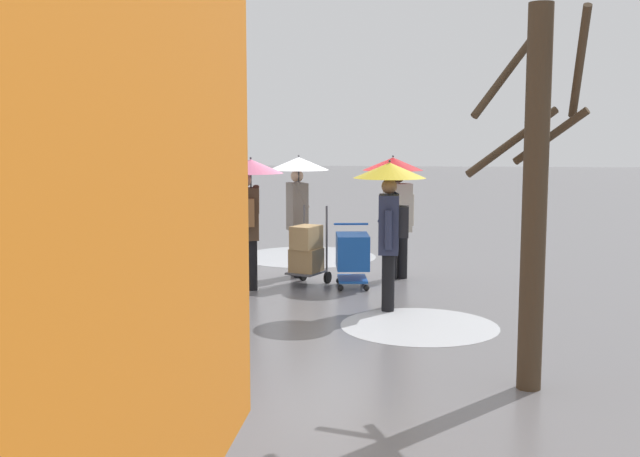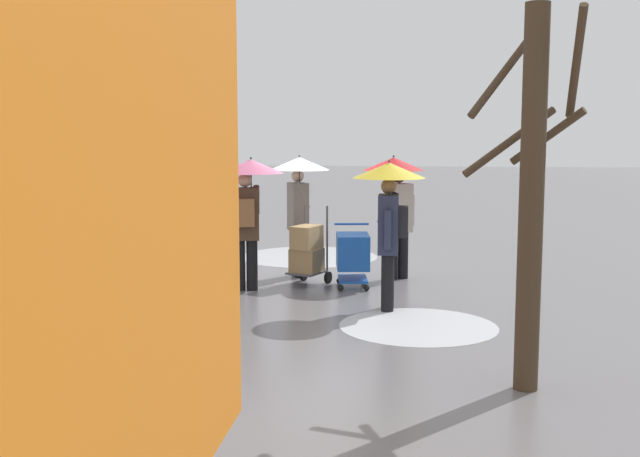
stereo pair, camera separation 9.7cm
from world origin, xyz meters
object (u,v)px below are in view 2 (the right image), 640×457
at_px(pedestrian_white_side, 389,201).
at_px(bare_tree_near, 532,189).
at_px(pedestrian_black_side, 396,188).
at_px(shopping_cart_vendor, 353,253).
at_px(hand_dolly_boxes, 307,251).
at_px(cargo_van_parked_right, 117,203).
at_px(pedestrian_far_side, 248,193).
at_px(pedestrian_pink_side, 299,187).

distance_m(pedestrian_white_side, bare_tree_near, 3.68).
bearing_deg(pedestrian_black_side, pedestrian_white_side, 89.49).
bearing_deg(pedestrian_black_side, bare_tree_near, 104.53).
bearing_deg(shopping_cart_vendor, bare_tree_near, 113.77).
height_order(hand_dolly_boxes, pedestrian_white_side, pedestrian_white_side).
xyz_separation_m(cargo_van_parked_right, pedestrian_white_side, (-5.33, 3.22, 0.39)).
height_order(pedestrian_far_side, bare_tree_near, bare_tree_near).
height_order(pedestrian_pink_side, bare_tree_near, bare_tree_near).
height_order(shopping_cart_vendor, bare_tree_near, bare_tree_near).
bearing_deg(pedestrian_white_side, hand_dolly_boxes, -48.91).
bearing_deg(bare_tree_near, pedestrian_pink_side, -60.83).
xyz_separation_m(cargo_van_parked_right, pedestrian_black_side, (-5.35, 0.87, 0.41)).
distance_m(shopping_cart_vendor, pedestrian_black_side, 1.47).
height_order(cargo_van_parked_right, shopping_cart_vendor, cargo_van_parked_right).
bearing_deg(shopping_cart_vendor, pedestrian_pink_side, -37.98).
distance_m(pedestrian_pink_side, bare_tree_near, 6.48).
distance_m(shopping_cart_vendor, pedestrian_far_side, 1.97).
relative_size(hand_dolly_boxes, pedestrian_far_side, 0.61).
bearing_deg(pedestrian_far_side, cargo_van_parked_right, -35.13).
height_order(cargo_van_parked_right, pedestrian_far_side, cargo_van_parked_right).
relative_size(pedestrian_white_side, pedestrian_far_side, 1.00).
distance_m(hand_dolly_boxes, pedestrian_pink_side, 1.24).
bearing_deg(pedestrian_far_side, shopping_cart_vendor, -165.02).
distance_m(shopping_cart_vendor, pedestrian_pink_side, 1.64).
height_order(pedestrian_white_side, pedestrian_far_side, same).
distance_m(pedestrian_pink_side, pedestrian_black_side, 1.68).
height_order(hand_dolly_boxes, bare_tree_near, bare_tree_near).
bearing_deg(pedestrian_white_side, pedestrian_pink_side, -54.29).
relative_size(shopping_cart_vendor, pedestrian_white_side, 0.47).
xyz_separation_m(hand_dolly_boxes, pedestrian_white_side, (-1.42, 1.62, 0.99)).
bearing_deg(pedestrian_black_side, pedestrian_pink_side, 1.45).
bearing_deg(cargo_van_parked_right, pedestrian_far_side, 144.87).
bearing_deg(cargo_van_parked_right, pedestrian_pink_side, 166.04).
xyz_separation_m(hand_dolly_boxes, pedestrian_pink_side, (0.24, -0.68, 1.01)).
height_order(cargo_van_parked_right, pedestrian_pink_side, cargo_van_parked_right).
xyz_separation_m(shopping_cart_vendor, bare_tree_near, (-2.14, 4.86, 1.42)).
bearing_deg(pedestrian_black_side, cargo_van_parked_right, -9.23).
xyz_separation_m(pedestrian_pink_side, pedestrian_white_side, (-1.66, 2.31, -0.01)).
distance_m(pedestrian_black_side, pedestrian_far_side, 2.63).
bearing_deg(pedestrian_far_side, pedestrian_white_side, 154.76).
height_order(cargo_van_parked_right, pedestrian_white_side, cargo_van_parked_right).
relative_size(shopping_cart_vendor, pedestrian_far_side, 0.47).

